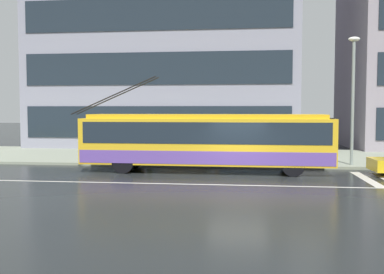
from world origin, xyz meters
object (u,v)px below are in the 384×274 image
trolleybus (206,140)px  pedestrian_approaching_curb (150,133)px  pedestrian_at_shelter (216,132)px  street_lamp (353,90)px  pedestrian_walking_past (145,143)px  bus_shelter (182,126)px

trolleybus → pedestrian_approaching_curb: trolleybus is taller
trolleybus → pedestrian_at_shelter: size_ratio=6.35×
trolleybus → pedestrian_at_shelter: trolleybus is taller
pedestrian_approaching_curb → street_lamp: bearing=-3.5°
trolleybus → pedestrian_walking_past: 5.56m
pedestrian_at_shelter → pedestrian_walking_past: 4.37m
pedestrian_walking_past → bus_shelter: bearing=4.3°
bus_shelter → pedestrian_walking_past: (-2.18, -0.16, -0.96)m
trolleybus → street_lamp: 8.24m
pedestrian_approaching_curb → street_lamp: 11.18m
pedestrian_approaching_curb → street_lamp: (10.91, -0.67, 2.34)m
pedestrian_at_shelter → pedestrian_approaching_curb: pedestrian_at_shelter is taller
pedestrian_at_shelter → pedestrian_walking_past: (-4.23, 0.85, -0.67)m
pedestrian_walking_past → pedestrian_approaching_curb: bearing=-54.7°
bus_shelter → pedestrian_approaching_curb: size_ratio=2.06×
pedestrian_approaching_curb → pedestrian_walking_past: pedestrian_approaching_curb is taller
pedestrian_approaching_curb → pedestrian_walking_past: size_ratio=1.23×
pedestrian_at_shelter → pedestrian_walking_past: bearing=168.6°
pedestrian_at_shelter → bus_shelter: bearing=153.7°
trolleybus → bus_shelter: (-1.79, 4.03, 0.51)m
bus_shelter → pedestrian_walking_past: size_ratio=2.53×
bus_shelter → pedestrian_at_shelter: size_ratio=2.06×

